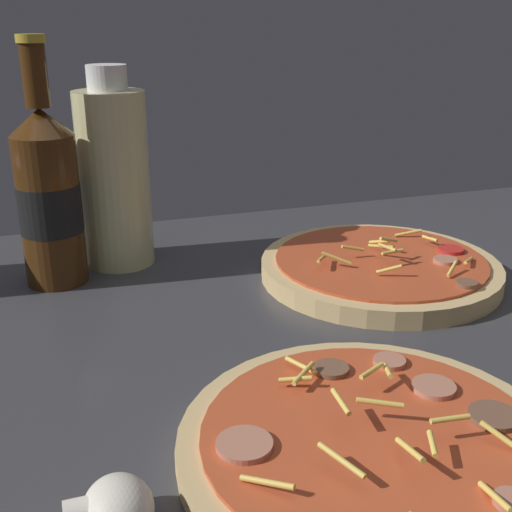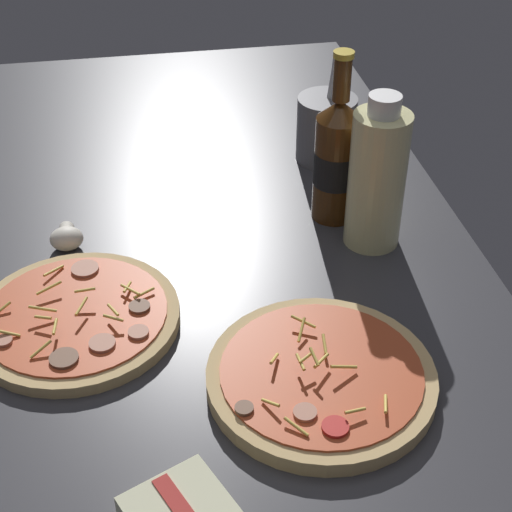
{
  "view_description": "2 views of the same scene",
  "coord_description": "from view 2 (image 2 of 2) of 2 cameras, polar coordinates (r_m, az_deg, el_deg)",
  "views": [
    {
      "loc": [
        -13.51,
        -40.19,
        29.29
      ],
      "look_at": [
        4.55,
        13.99,
        7.86
      ],
      "focal_mm": 45.0,
      "sensor_mm": 36.0,
      "label": 1
    },
    {
      "loc": [
        79.79,
        -0.94,
        66.35
      ],
      "look_at": [
        0.66,
        13.02,
        7.06
      ],
      "focal_mm": 55.0,
      "sensor_mm": 36.0,
      "label": 2
    }
  ],
  "objects": [
    {
      "name": "beer_bottle",
      "position": [
        1.12,
        5.88,
        7.07
      ],
      "size": [
        6.46,
        6.46,
        25.21
      ],
      "color": "#47280F",
      "rests_on": "counter_slab"
    },
    {
      "name": "pizza_far",
      "position": [
        0.89,
        4.74,
        -8.79
      ],
      "size": [
        25.75,
        25.75,
        5.14
      ],
      "color": "tan",
      "rests_on": "counter_slab"
    },
    {
      "name": "oil_bottle",
      "position": [
        1.06,
        8.79,
        5.63
      ],
      "size": [
        7.74,
        7.74,
        22.05
      ],
      "color": "beige",
      "rests_on": "counter_slab"
    },
    {
      "name": "mushroom_left",
      "position": [
        1.11,
        -13.61,
        1.31
      ],
      "size": [
        4.81,
        4.58,
        3.21
      ],
      "color": "white",
      "rests_on": "counter_slab"
    },
    {
      "name": "utensil_crock",
      "position": [
        1.28,
        5.15,
        9.32
      ],
      "size": [
        9.55,
        9.55,
        18.11
      ],
      "color": "slate",
      "rests_on": "counter_slab"
    },
    {
      "name": "pizza_near",
      "position": [
        0.99,
        -12.91,
        -4.4
      ],
      "size": [
        25.32,
        25.32,
        3.94
      ],
      "color": "tan",
      "rests_on": "counter_slab"
    },
    {
      "name": "counter_slab",
      "position": [
        1.03,
        -7.23,
        -3.13
      ],
      "size": [
        160.0,
        90.0,
        2.5
      ],
      "color": "#38383D",
      "rests_on": "ground"
    }
  ]
}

